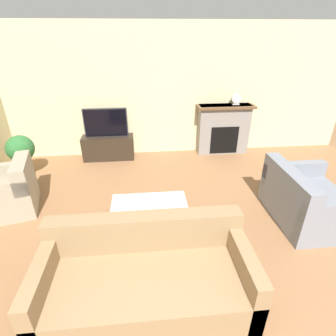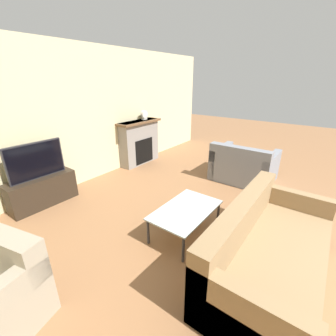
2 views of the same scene
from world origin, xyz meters
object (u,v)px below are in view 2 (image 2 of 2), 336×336
couch_sectional (267,252)px  mantel_clock (144,115)px  tv (36,161)px  couch_loveseat (243,167)px  coffee_table (186,211)px

couch_sectional → mantel_clock: 4.25m
tv → couch_sectional: 3.62m
couch_sectional → couch_loveseat: 2.60m
couch_loveseat → mantel_clock: size_ratio=5.15×
couch_sectional → coffee_table: bearing=86.5°
couch_loveseat → mantel_clock: bearing=7.2°
tv → couch_loveseat: bearing=-38.0°
couch_loveseat → coffee_table: size_ratio=1.17×
couch_sectional → mantel_clock: (2.04, 3.62, 0.93)m
couch_loveseat → coffee_table: 2.29m
tv → couch_loveseat: size_ratio=0.73×
coffee_table → couch_loveseat: bearing=-0.1°
tv → mantel_clock: size_ratio=3.76×
couch_sectional → coffee_table: 1.11m
tv → mantel_clock: bearing=2.2°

